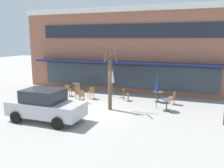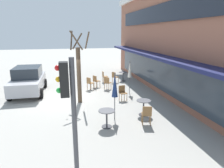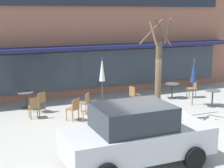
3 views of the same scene
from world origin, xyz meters
name	(u,v)px [view 1 (image 1 of 3)]	position (x,y,z in m)	size (l,w,h in m)	color
ground_plane	(94,112)	(0.00, 0.00, 0.00)	(80.00, 80.00, 0.00)	#9E9B93
building_facade	(136,48)	(0.00, 9.96, 3.54)	(18.86, 9.10, 7.07)	#935B47
cafe_table_near_wall	(158,95)	(3.34, 3.69, 0.52)	(0.70, 0.70, 0.76)	#333338
cafe_table_streetside	(77,86)	(-3.73, 4.65, 0.52)	(0.70, 0.70, 0.76)	#333338
cafe_table_by_tree	(167,103)	(4.21, 1.69, 0.52)	(0.70, 0.70, 0.76)	#333338
patio_umbrella_green_folded	(157,83)	(3.49, 2.21, 1.63)	(0.28, 0.28, 2.20)	#4C4C51
patio_umbrella_cream_folded	(113,76)	(-0.27, 4.11, 1.63)	(0.28, 0.28, 2.20)	#4C4C51
cafe_chair_0	(82,95)	(-1.72, 1.65, 0.53)	(0.55, 0.55, 0.89)	olive
cafe_chair_1	(173,97)	(4.39, 3.42, 0.53)	(0.49, 0.49, 0.89)	olive
cafe_chair_2	(68,89)	(-3.64, 3.04, 0.53)	(0.42, 0.42, 0.89)	olive
cafe_chair_3	(125,93)	(0.99, 3.29, 0.53)	(0.46, 0.46, 0.89)	olive
cafe_chair_4	(77,88)	(-3.25, 3.82, 0.53)	(0.55, 0.55, 0.89)	olive
cafe_chair_5	(78,93)	(-2.25, 2.16, 0.53)	(0.55, 0.55, 0.89)	olive
cafe_chair_6	(91,92)	(-1.54, 2.87, 0.53)	(0.56, 0.56, 0.89)	olive
parked_sedan	(45,105)	(-1.81, -2.40, 0.88)	(4.20, 2.02, 1.76)	#B7B7BC
street_tree	(110,81)	(0.77, 0.79, 1.85)	(1.11, 1.05, 4.05)	brown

